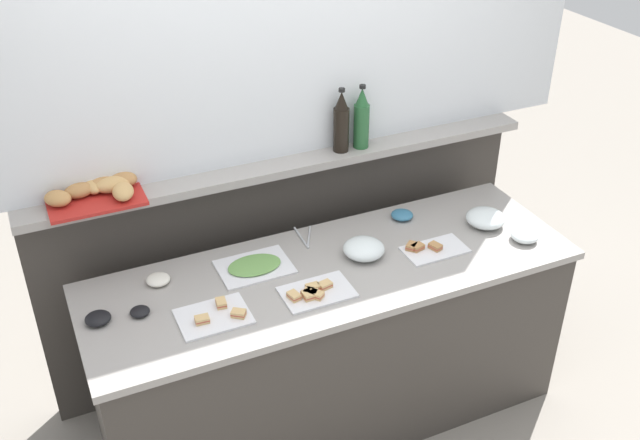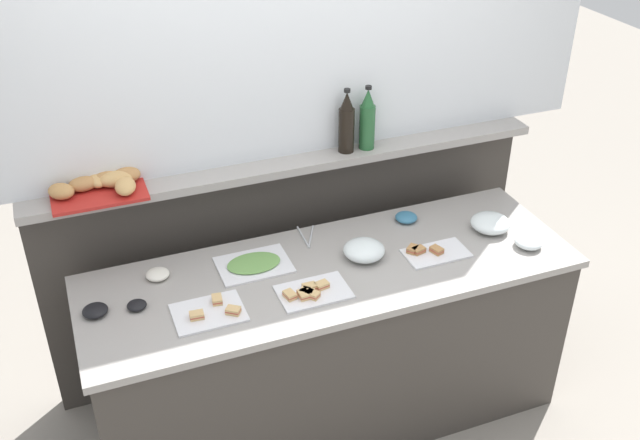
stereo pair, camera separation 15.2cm
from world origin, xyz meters
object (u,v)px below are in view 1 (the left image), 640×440
Objects in this scene: sandwich_platter_front at (431,249)px; glass_bowl_large at (525,236)px; glass_bowl_small at (364,249)px; bread_basket at (99,190)px; sandwich_platter_side at (315,292)px; condiment_bowl_teal at (98,318)px; cold_cuts_platter at (254,266)px; condiment_bowl_dark at (158,280)px; condiment_bowl_cream at (402,215)px; sandwich_platter_rear at (215,316)px; wine_bottle_dark at (341,123)px; serving_tongs at (305,238)px; wine_bottle_green at (362,119)px; glass_bowl_medium at (485,219)px; condiment_bowl_red at (140,312)px.

glass_bowl_large is at bearing -13.17° from sandwich_platter_front.
bread_basket is at bearing 156.63° from glass_bowl_small.
bread_basket is at bearing 139.43° from sandwich_platter_side.
bread_basket is (0.13, 0.43, 0.33)m from condiment_bowl_teal.
condiment_bowl_dark is (-0.41, 0.07, 0.01)m from cold_cuts_platter.
condiment_bowl_cream is 0.26× the size of bread_basket.
sandwich_platter_side and condiment_bowl_teal have the same top height.
condiment_bowl_teal is (-1.50, -0.19, -0.00)m from condiment_bowl_cream.
sandwich_platter_front is at bearing -4.35° from condiment_bowl_teal.
glass_bowl_large is at bearing -14.13° from cold_cuts_platter.
wine_bottle_dark is at bearing 34.82° from sandwich_platter_rear.
glass_bowl_small is 1.01× the size of serving_tongs.
condiment_bowl_dark is at bearing -61.47° from bread_basket.
wine_bottle_green reaches higher than sandwich_platter_rear.
sandwich_platter_front is at bearing -12.77° from condiment_bowl_dark.
condiment_bowl_dark is (-1.20, 0.27, 0.01)m from sandwich_platter_front.
condiment_bowl_dark is 0.54× the size of serving_tongs.
condiment_bowl_dark is at bearing 173.18° from glass_bowl_medium.
condiment_bowl_red is at bearing -170.98° from condiment_bowl_cream.
condiment_bowl_red is 0.79× the size of condiment_bowl_dark.
glass_bowl_large is at bearing -14.78° from glass_bowl_small.
condiment_bowl_cream is 1.06× the size of condiment_bowl_dark.
glass_bowl_large reaches higher than condiment_bowl_teal.
sandwich_platter_rear is at bearing -64.92° from condiment_bowl_dark.
serving_tongs is (-0.18, 0.24, -0.03)m from glass_bowl_small.
bread_basket is at bearing 160.09° from glass_bowl_large.
serving_tongs is at bearing 163.64° from glass_bowl_medium.
wine_bottle_dark reaches higher than condiment_bowl_red.
sandwich_platter_rear is at bearing -28.05° from condiment_bowl_red.
wine_bottle_dark is at bearing 14.68° from condiment_bowl_dark.
sandwich_platter_side is at bearing -123.95° from wine_bottle_dark.
glass_bowl_medium reaches higher than condiment_bowl_teal.
condiment_bowl_teal is at bearing 159.18° from sandwich_platter_rear.
wine_bottle_dark is (1.27, 0.42, 0.44)m from condiment_bowl_teal.
bread_basket is (-0.73, 0.62, 0.34)m from sandwich_platter_side.
condiment_bowl_cream is 1.22m from condiment_bowl_dark.
wine_bottle_dark reaches higher than cold_cuts_platter.
cold_cuts_platter is 2.48× the size of glass_bowl_large.
glass_bowl_small is at bearing 165.22° from glass_bowl_large.
wine_bottle_green and wine_bottle_dark have the same top height.
glass_bowl_medium is (1.14, -0.12, 0.02)m from cold_cuts_platter.
glass_bowl_large reaches higher than condiment_bowl_dark.
glass_bowl_small is (0.75, 0.14, 0.03)m from sandwich_platter_rear.
sandwich_platter_rear is 0.91× the size of wine_bottle_dark.
glass_bowl_small is 1.18m from bread_basket.
sandwich_platter_side is at bearing -172.78° from sandwich_platter_front.
glass_bowl_small is 2.35× the size of condiment_bowl_red.
condiment_bowl_cream is at bearing -61.32° from wine_bottle_green.
condiment_bowl_teal reaches higher than cold_cuts_platter.
condiment_bowl_cream is (1.07, 0.36, 0.01)m from sandwich_platter_rear.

